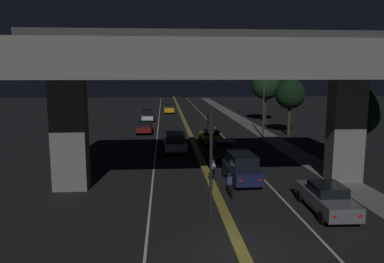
# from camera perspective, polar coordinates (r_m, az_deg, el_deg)

# --- Properties ---
(ground_plane) EXTENTS (200.00, 200.00, 0.00)m
(ground_plane) POSITION_cam_1_polar(r_m,az_deg,el_deg) (15.58, 7.30, -18.01)
(ground_plane) COLOR black
(lane_line_left_inner) EXTENTS (0.12, 126.00, 0.00)m
(lane_line_left_inner) POSITION_cam_1_polar(r_m,az_deg,el_deg) (49.11, -5.21, 0.58)
(lane_line_left_inner) COLOR beige
(lane_line_left_inner) RESTS_ON ground_plane
(lane_line_right_inner) EXTENTS (0.12, 126.00, 0.00)m
(lane_line_right_inner) POSITION_cam_1_polar(r_m,az_deg,el_deg) (49.55, 3.42, 0.67)
(lane_line_right_inner) COLOR beige
(lane_line_right_inner) RESTS_ON ground_plane
(median_divider) EXTENTS (0.51, 126.00, 0.27)m
(median_divider) POSITION_cam_1_polar(r_m,az_deg,el_deg) (49.18, -0.88, 0.78)
(median_divider) COLOR olive
(median_divider) RESTS_ON ground_plane
(sidewalk_right) EXTENTS (2.15, 126.00, 0.16)m
(sidewalk_right) POSITION_cam_1_polar(r_m,az_deg,el_deg) (43.71, 10.95, -0.47)
(sidewalk_right) COLOR slate
(sidewalk_right) RESTS_ON ground_plane
(elevated_overpass) EXTENTS (22.98, 10.04, 9.61)m
(elevated_overpass) POSITION_cam_1_polar(r_m,az_deg,el_deg) (22.88, 3.05, 9.85)
(elevated_overpass) COLOR slate
(elevated_overpass) RESTS_ON ground_plane
(traffic_light_left_of_median) EXTENTS (0.30, 0.49, 5.31)m
(traffic_light_left_of_median) POSITION_cam_1_polar(r_m,az_deg,el_deg) (18.20, 2.89, -1.96)
(traffic_light_left_of_median) COLOR black
(traffic_light_left_of_median) RESTS_ON ground_plane
(street_lamp) EXTENTS (2.55, 0.32, 8.07)m
(street_lamp) POSITION_cam_1_polar(r_m,az_deg,el_deg) (40.89, 10.40, 5.57)
(street_lamp) COLOR #2D2D30
(street_lamp) RESTS_ON ground_plane
(car_grey_lead) EXTENTS (1.94, 4.84, 1.49)m
(car_grey_lead) POSITION_cam_1_polar(r_m,az_deg,el_deg) (20.56, 19.79, -9.46)
(car_grey_lead) COLOR #515459
(car_grey_lead) RESTS_ON ground_plane
(car_dark_blue_second) EXTENTS (2.03, 4.37, 1.91)m
(car_dark_blue_second) POSITION_cam_1_polar(r_m,az_deg,el_deg) (24.65, 7.52, -5.40)
(car_dark_blue_second) COLOR #141938
(car_dark_blue_second) RESTS_ON ground_plane
(car_dark_green_third) EXTENTS (2.11, 4.13, 1.46)m
(car_dark_green_third) POSITION_cam_1_polar(r_m,az_deg,el_deg) (31.72, 4.97, -2.62)
(car_dark_green_third) COLOR black
(car_dark_green_third) RESTS_ON ground_plane
(car_taxi_yellow_fourth) EXTENTS (2.06, 4.45, 1.31)m
(car_taxi_yellow_fourth) POSITION_cam_1_polar(r_m,az_deg,el_deg) (38.32, 2.84, -0.72)
(car_taxi_yellow_fourth) COLOR gold
(car_taxi_yellow_fourth) RESTS_ON ground_plane
(car_white_lead_oncoming) EXTENTS (2.18, 4.51, 1.69)m
(car_white_lead_oncoming) POSITION_cam_1_polar(r_m,az_deg,el_deg) (34.11, -2.64, -1.54)
(car_white_lead_oncoming) COLOR silver
(car_white_lead_oncoming) RESTS_ON ground_plane
(car_dark_red_second_oncoming) EXTENTS (1.96, 4.28, 1.42)m
(car_dark_red_second_oncoming) POSITION_cam_1_polar(r_m,az_deg,el_deg) (44.68, -7.29, 0.67)
(car_dark_red_second_oncoming) COLOR #591414
(car_dark_red_second_oncoming) RESTS_ON ground_plane
(car_white_third_oncoming) EXTENTS (1.95, 4.24, 1.66)m
(car_white_third_oncoming) POSITION_cam_1_polar(r_m,az_deg,el_deg) (56.13, -6.80, 2.49)
(car_white_third_oncoming) COLOR silver
(car_white_third_oncoming) RESTS_ON ground_plane
(car_taxi_yellow_fourth_oncoming) EXTENTS (1.96, 4.39, 1.58)m
(car_taxi_yellow_fourth_oncoming) POSITION_cam_1_polar(r_m,az_deg,el_deg) (67.30, -3.56, 3.51)
(car_taxi_yellow_fourth_oncoming) COLOR gold
(car_taxi_yellow_fourth_oncoming) RESTS_ON ground_plane
(motorcycle_black_filtering_near) EXTENTS (0.33, 1.92, 1.34)m
(motorcycle_black_filtering_near) POSITION_cam_1_polar(r_m,az_deg,el_deg) (22.11, 5.76, -8.16)
(motorcycle_black_filtering_near) COLOR black
(motorcycle_black_filtering_near) RESTS_ON ground_plane
(motorcycle_white_filtering_mid) EXTENTS (0.33, 1.81, 1.46)m
(motorcycle_white_filtering_mid) POSITION_cam_1_polar(r_m,az_deg,el_deg) (26.98, 3.18, -4.90)
(motorcycle_white_filtering_mid) COLOR black
(motorcycle_white_filtering_mid) RESTS_ON ground_plane
(pedestrian_on_sidewalk) EXTENTS (0.33, 0.33, 1.62)m
(pedestrian_on_sidewalk) POSITION_cam_1_polar(r_m,az_deg,el_deg) (26.78, 22.29, -4.89)
(pedestrian_on_sidewalk) COLOR black
(pedestrian_on_sidewalk) RESTS_ON sidewalk_right
(roadside_tree_kerbside_near) EXTENTS (3.70, 3.70, 6.07)m
(roadside_tree_kerbside_near) POSITION_cam_1_polar(r_m,az_deg,el_deg) (30.24, 23.53, 2.75)
(roadside_tree_kerbside_near) COLOR #38281C
(roadside_tree_kerbside_near) RESTS_ON ground_plane
(roadside_tree_kerbside_mid) EXTENTS (3.40, 3.40, 6.45)m
(roadside_tree_kerbside_mid) POSITION_cam_1_polar(r_m,az_deg,el_deg) (43.90, 14.72, 5.53)
(roadside_tree_kerbside_mid) COLOR #38281C
(roadside_tree_kerbside_mid) RESTS_ON ground_plane
(roadside_tree_kerbside_far) EXTENTS (4.22, 4.22, 7.53)m
(roadside_tree_kerbside_far) POSITION_cam_1_polar(r_m,az_deg,el_deg) (54.90, 11.22, 6.97)
(roadside_tree_kerbside_far) COLOR #2D2116
(roadside_tree_kerbside_far) RESTS_ON ground_plane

